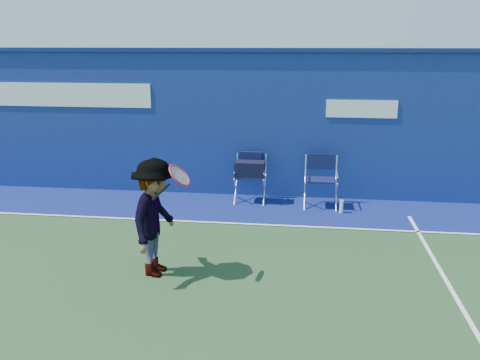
# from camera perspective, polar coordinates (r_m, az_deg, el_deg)

# --- Properties ---
(ground) EXTENTS (80.00, 80.00, 0.00)m
(ground) POSITION_cam_1_polar(r_m,az_deg,el_deg) (6.76, -15.68, -13.67)
(ground) COLOR #274524
(ground) RESTS_ON ground
(stadium_wall) EXTENTS (24.00, 0.50, 3.08)m
(stadium_wall) POSITION_cam_1_polar(r_m,az_deg,el_deg) (11.02, -5.83, 6.58)
(stadium_wall) COLOR navy
(stadium_wall) RESTS_ON ground
(out_of_bounds_strip) EXTENTS (24.00, 1.80, 0.01)m
(out_of_bounds_strip) POSITION_cam_1_polar(r_m,az_deg,el_deg) (10.33, -6.95, -2.87)
(out_of_bounds_strip) COLOR navy
(out_of_bounds_strip) RESTS_ON ground
(court_lines) EXTENTS (24.00, 12.00, 0.01)m
(court_lines) POSITION_cam_1_polar(r_m,az_deg,el_deg) (7.24, -13.83, -11.37)
(court_lines) COLOR white
(court_lines) RESTS_ON out_of_bounds_strip
(directors_chair_left) EXTENTS (0.59, 0.55, 1.00)m
(directors_chair_left) POSITION_cam_1_polar(r_m,az_deg,el_deg) (10.40, 1.16, -0.20)
(directors_chair_left) COLOR silver
(directors_chair_left) RESTS_ON ground
(directors_chair_right) EXTENTS (0.62, 0.55, 1.03)m
(directors_chair_right) POSITION_cam_1_polar(r_m,az_deg,el_deg) (10.24, 9.02, -1.25)
(directors_chair_right) COLOR silver
(directors_chair_right) RESTS_ON ground
(water_bottle) EXTENTS (0.07, 0.07, 0.26)m
(water_bottle) POSITION_cam_1_polar(r_m,az_deg,el_deg) (9.98, 11.32, -2.95)
(water_bottle) COLOR white
(water_bottle) RESTS_ON ground
(tennis_player) EXTENTS (0.93, 1.14, 1.68)m
(tennis_player) POSITION_cam_1_polar(r_m,az_deg,el_deg) (7.17, -9.52, -4.18)
(tennis_player) COLOR #EA4738
(tennis_player) RESTS_ON ground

